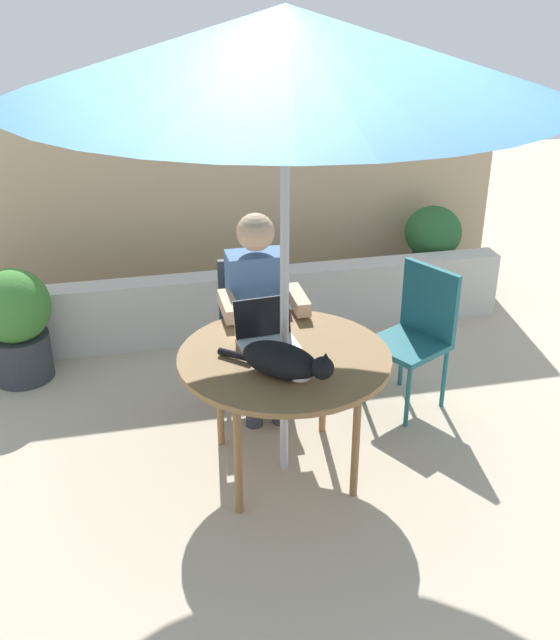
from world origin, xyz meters
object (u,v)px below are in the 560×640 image
(patio_table, at_px, (284,364))
(patio_umbrella, at_px, (285,50))
(potted_plant_near_fence, at_px, (432,246))
(laptop, at_px, (265,330))
(cat, at_px, (285,362))
(chair_empty, at_px, (418,327))
(potted_plant_by_chair, at_px, (16,322))
(person_seated, at_px, (259,304))
(chair_occupied, at_px, (254,319))

(patio_table, distance_m, patio_umbrella, 1.52)
(patio_umbrella, relative_size, potted_plant_near_fence, 3.17)
(laptop, xyz_separation_m, cat, (0.02, -0.39, 0.02))
(chair_empty, relative_size, potted_plant_by_chair, 1.15)
(person_seated, relative_size, laptop, 3.81)
(chair_empty, height_order, potted_plant_by_chair, chair_empty)
(potted_plant_near_fence, bearing_deg, person_seated, -142.40)
(patio_table, height_order, patio_umbrella, patio_umbrella)
(potted_plant_by_chair, bearing_deg, potted_plant_near_fence, 11.05)
(patio_umbrella, distance_m, laptop, 1.41)
(potted_plant_near_fence, height_order, potted_plant_by_chair, potted_plant_near_fence)
(cat, xyz_separation_m, potted_plant_by_chair, (-1.41, 1.55, -0.38))
(laptop, bearing_deg, cat, -87.73)
(patio_umbrella, bearing_deg, potted_plant_by_chair, 137.52)
(person_seated, xyz_separation_m, laptop, (-0.06, -0.50, 0.08))
(chair_occupied, relative_size, potted_plant_by_chair, 1.15)
(potted_plant_by_chair, bearing_deg, patio_umbrella, -42.48)
(person_seated, bearing_deg, potted_plant_near_fence, 37.60)
(chair_occupied, height_order, potted_plant_near_fence, chair_occupied)
(patio_table, bearing_deg, laptop, 110.34)
(laptop, bearing_deg, chair_occupied, 84.43)
(laptop, relative_size, potted_plant_near_fence, 0.41)
(patio_table, distance_m, cat, 0.26)
(chair_occupied, bearing_deg, chair_empty, -19.07)
(laptop, xyz_separation_m, potted_plant_near_fence, (1.72, 1.77, -0.31))
(person_seated, xyz_separation_m, potted_plant_near_fence, (1.65, 1.27, -0.23))
(potted_plant_by_chair, bearing_deg, chair_occupied, -19.20)
(person_seated, bearing_deg, cat, -93.15)
(chair_empty, xyz_separation_m, potted_plant_by_chair, (-2.40, 0.83, -0.10))
(chair_occupied, distance_m, cat, 1.08)
(patio_table, xyz_separation_m, chair_occupied, (0.00, 0.83, -0.14))
(patio_umbrella, xyz_separation_m, chair_occupied, (0.00, 0.83, -1.66))
(patio_umbrella, height_order, potted_plant_near_fence, patio_umbrella)
(patio_table, height_order, cat, cat)
(chair_occupied, distance_m, person_seated, 0.23)
(cat, bearing_deg, chair_occupied, 87.32)
(patio_umbrella, height_order, cat, patio_umbrella)
(patio_umbrella, distance_m, chair_occupied, 1.85)
(patio_umbrella, bearing_deg, chair_occupied, 90.00)
(chair_occupied, xyz_separation_m, chair_empty, (0.94, -0.33, 0.00))
(patio_table, xyz_separation_m, person_seated, (0.00, 0.67, 0.03))
(potted_plant_by_chair, bearing_deg, person_seated, -24.50)
(cat, distance_m, potted_plant_by_chair, 2.13)
(potted_plant_near_fence, relative_size, potted_plant_by_chair, 1.01)
(patio_umbrella, height_order, potted_plant_by_chair, patio_umbrella)
(chair_occupied, xyz_separation_m, potted_plant_near_fence, (1.65, 1.12, -0.06))
(patio_table, xyz_separation_m, laptop, (-0.06, 0.17, 0.12))
(cat, bearing_deg, patio_table, 77.14)
(patio_umbrella, relative_size, chair_occupied, 2.78)
(patio_umbrella, relative_size, laptop, 7.64)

